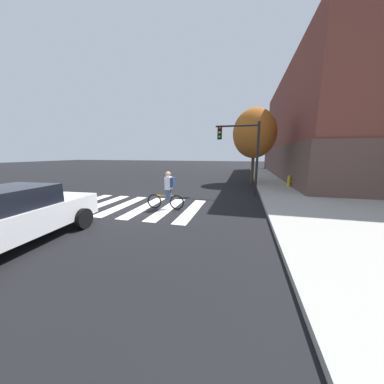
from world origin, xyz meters
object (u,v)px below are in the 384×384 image
(sedan_near, at_px, (8,217))
(street_tree_near, at_px, (254,133))
(traffic_light_near, at_px, (243,146))
(fire_hydrant, at_px, (289,181))
(cyclist, at_px, (168,191))

(sedan_near, height_order, street_tree_near, street_tree_near)
(street_tree_near, bearing_deg, sedan_near, -116.39)
(traffic_light_near, relative_size, street_tree_near, 0.71)
(sedan_near, relative_size, fire_hydrant, 6.03)
(fire_hydrant, distance_m, street_tree_near, 4.57)
(street_tree_near, bearing_deg, cyclist, -113.63)
(traffic_light_near, bearing_deg, street_tree_near, 80.84)
(traffic_light_near, xyz_separation_m, street_tree_near, (0.81, 5.02, 1.16))
(traffic_light_near, relative_size, fire_hydrant, 5.38)
(sedan_near, distance_m, street_tree_near, 15.30)
(cyclist, xyz_separation_m, traffic_light_near, (3.09, 3.90, 2.02))
(sedan_near, bearing_deg, traffic_light_near, 55.12)
(sedan_near, bearing_deg, fire_hydrant, 52.29)
(sedan_near, relative_size, cyclist, 2.75)
(cyclist, height_order, traffic_light_near, traffic_light_near)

